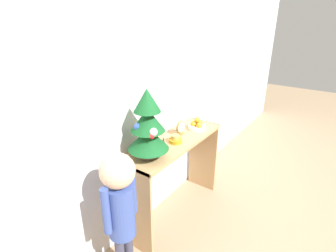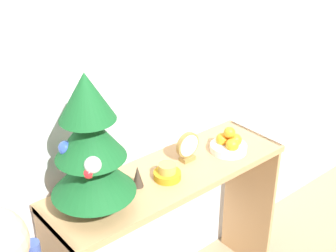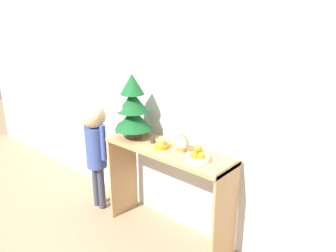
{
  "view_description": "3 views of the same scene",
  "coord_description": "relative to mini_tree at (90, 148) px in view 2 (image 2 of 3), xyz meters",
  "views": [
    {
      "loc": [
        -1.73,
        -0.98,
        1.81
      ],
      "look_at": [
        -0.06,
        0.21,
        0.95
      ],
      "focal_mm": 28.0,
      "sensor_mm": 36.0,
      "label": 1
    },
    {
      "loc": [
        -1.09,
        -1.1,
        1.89
      ],
      "look_at": [
        -0.01,
        0.18,
        1.03
      ],
      "focal_mm": 50.0,
      "sensor_mm": 36.0,
      "label": 2
    },
    {
      "loc": [
        1.56,
        -1.62,
        1.79
      ],
      "look_at": [
        0.0,
        0.17,
        0.99
      ],
      "focal_mm": 35.0,
      "sensor_mm": 36.0,
      "label": 3
    }
  ],
  "objects": [
    {
      "name": "back_wall",
      "position": [
        0.38,
        0.23,
        0.18
      ],
      "size": [
        7.0,
        0.05,
        2.5
      ],
      "primitive_type": "cube",
      "color": "silver",
      "rests_on": "ground_plane"
    },
    {
      "name": "console_table",
      "position": [
        0.38,
        0.01,
        -0.46
      ],
      "size": [
        1.11,
        0.35,
        0.8
      ],
      "color": "tan",
      "rests_on": "ground_plane"
    },
    {
      "name": "mini_tree",
      "position": [
        0.0,
        0.0,
        0.0
      ],
      "size": [
        0.31,
        0.31,
        0.55
      ],
      "color": "#4C3828",
      "rests_on": "console_table"
    },
    {
      "name": "fruit_bowl",
      "position": [
        0.7,
        -0.03,
        -0.23
      ],
      "size": [
        0.17,
        0.17,
        0.12
      ],
      "color": "silver",
      "rests_on": "console_table"
    },
    {
      "name": "singing_bowl",
      "position": [
        0.34,
        -0.02,
        -0.24
      ],
      "size": [
        0.11,
        0.11,
        0.07
      ],
      "color": "#B78419",
      "rests_on": "console_table"
    },
    {
      "name": "desk_clock",
      "position": [
        0.5,
        0.03,
        -0.2
      ],
      "size": [
        0.12,
        0.04,
        0.14
      ],
      "color": "olive",
      "rests_on": "console_table"
    },
    {
      "name": "figurine",
      "position": [
        0.21,
        0.02,
        -0.22
      ],
      "size": [
        0.05,
        0.05,
        0.09
      ],
      "color": "#382D23",
      "rests_on": "console_table"
    }
  ]
}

